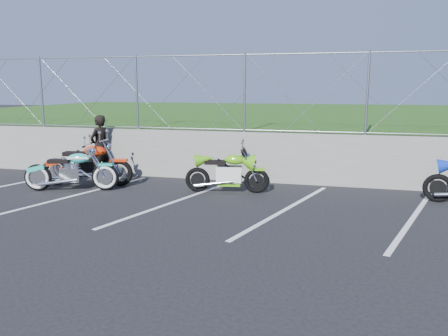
% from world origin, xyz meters
% --- Properties ---
extents(ground, '(90.00, 90.00, 0.00)m').
position_xyz_m(ground, '(0.00, 0.00, 0.00)').
color(ground, black).
rests_on(ground, ground).
extents(retaining_wall, '(30.00, 0.22, 1.30)m').
position_xyz_m(retaining_wall, '(0.00, 3.50, 0.65)').
color(retaining_wall, slate).
rests_on(retaining_wall, ground).
extents(grass_field, '(30.00, 20.00, 1.30)m').
position_xyz_m(grass_field, '(0.00, 13.50, 0.65)').
color(grass_field, '#1E4512').
rests_on(grass_field, ground).
extents(chain_link_fence, '(28.00, 0.03, 2.00)m').
position_xyz_m(chain_link_fence, '(0.00, 3.50, 2.30)').
color(chain_link_fence, gray).
rests_on(chain_link_fence, retaining_wall).
extents(parking_lines, '(18.29, 4.31, 0.01)m').
position_xyz_m(parking_lines, '(1.20, 1.00, 0.00)').
color(parking_lines, silver).
rests_on(parking_lines, ground).
extents(cruiser_turquoise, '(2.18, 0.82, 1.11)m').
position_xyz_m(cruiser_turquoise, '(-2.73, 1.38, 0.45)').
color(cruiser_turquoise, black).
rests_on(cruiser_turquoise, ground).
extents(naked_orange, '(2.33, 0.79, 1.16)m').
position_xyz_m(naked_orange, '(-2.66, 1.97, 0.50)').
color(naked_orange, black).
rests_on(naked_orange, ground).
extents(sportbike_green, '(1.97, 0.70, 1.02)m').
position_xyz_m(sportbike_green, '(0.91, 2.12, 0.44)').
color(sportbike_green, black).
rests_on(sportbike_green, ground).
extents(person_standing, '(0.55, 0.70, 1.70)m').
position_xyz_m(person_standing, '(-2.93, 3.02, 0.85)').
color(person_standing, black).
rests_on(person_standing, ground).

